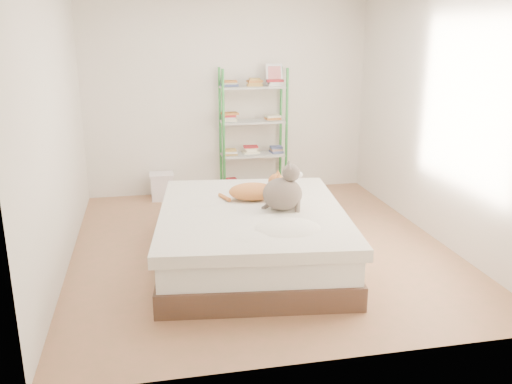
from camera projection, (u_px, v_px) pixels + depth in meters
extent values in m
cube|color=#B37756|center=(260.00, 246.00, 5.66)|extent=(3.80, 4.20, 0.01)
cube|color=white|center=(228.00, 97.00, 7.26)|extent=(3.80, 0.01, 2.60)
cube|color=white|center=(331.00, 177.00, 3.31)|extent=(3.80, 0.01, 2.60)
cube|color=white|center=(56.00, 129.00, 4.92)|extent=(0.01, 4.20, 2.60)
cube|color=white|center=(438.00, 116.00, 5.65)|extent=(0.01, 4.20, 2.60)
cube|color=#49362C|center=(252.00, 252.00, 5.22)|extent=(1.92, 2.28, 0.21)
cube|color=white|center=(252.00, 231.00, 5.16)|extent=(1.86, 2.22, 0.23)
cube|color=white|center=(252.00, 214.00, 5.11)|extent=(1.96, 2.33, 0.10)
cylinder|color=green|center=(224.00, 136.00, 7.00)|extent=(0.04, 0.04, 1.70)
cylinder|color=green|center=(220.00, 132.00, 7.30)|extent=(0.04, 0.04, 1.70)
cylinder|color=green|center=(287.00, 134.00, 7.16)|extent=(0.04, 0.04, 1.70)
cylinder|color=green|center=(281.00, 129.00, 7.47)|extent=(0.04, 0.04, 1.70)
cube|color=#ADADA4|center=(253.00, 186.00, 7.45)|extent=(0.86, 0.34, 0.02)
cube|color=#ADADA4|center=(253.00, 154.00, 7.32)|extent=(0.86, 0.34, 0.02)
cube|color=#ADADA4|center=(253.00, 121.00, 7.19)|extent=(0.86, 0.34, 0.02)
cube|color=#ADADA4|center=(253.00, 87.00, 7.06)|extent=(0.86, 0.34, 0.02)
cube|color=#AE2228|center=(232.00, 184.00, 7.38)|extent=(0.20, 0.16, 0.09)
cube|color=#AE2228|center=(274.00, 181.00, 7.49)|extent=(0.20, 0.16, 0.09)
cube|color=#AE2228|center=(231.00, 151.00, 7.25)|extent=(0.20, 0.16, 0.09)
cube|color=#AE2228|center=(253.00, 150.00, 7.30)|extent=(0.20, 0.16, 0.09)
cube|color=#AE2228|center=(275.00, 149.00, 7.36)|extent=(0.20, 0.16, 0.09)
cube|color=#AE2228|center=(231.00, 118.00, 7.12)|extent=(0.20, 0.16, 0.09)
cube|color=#AE2228|center=(275.00, 116.00, 7.23)|extent=(0.20, 0.16, 0.09)
cube|color=#AE2228|center=(230.00, 83.00, 6.99)|extent=(0.20, 0.16, 0.09)
cube|color=#AE2228|center=(253.00, 83.00, 7.05)|extent=(0.20, 0.16, 0.09)
cube|color=#AE2228|center=(275.00, 82.00, 7.10)|extent=(0.20, 0.16, 0.09)
cube|color=white|center=(274.00, 75.00, 7.12)|extent=(0.22, 0.07, 0.28)
cube|color=red|center=(275.00, 75.00, 7.11)|extent=(0.17, 0.05, 0.22)
cube|color=#896A4C|center=(235.00, 202.00, 6.53)|extent=(0.52, 0.42, 0.35)
cube|color=purple|center=(238.00, 208.00, 6.34)|extent=(0.30, 0.02, 0.08)
cube|color=#896A4C|center=(237.00, 193.00, 6.29)|extent=(0.51, 0.17, 0.11)
cube|color=white|center=(162.00, 187.00, 7.17)|extent=(0.28, 0.25, 0.33)
cube|color=white|center=(161.00, 174.00, 7.12)|extent=(0.31, 0.28, 0.03)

